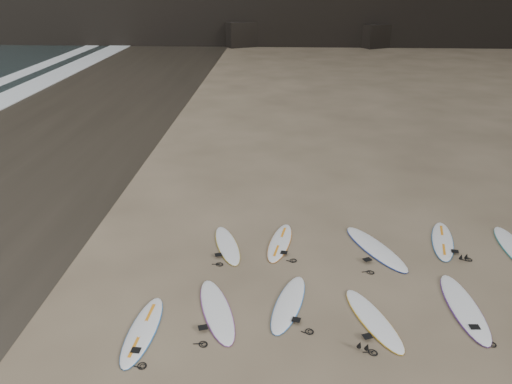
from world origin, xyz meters
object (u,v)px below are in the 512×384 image
Objects in this scene: surfboard_4 at (464,307)px; surfboard_8 at (443,241)px; surfboard_7 at (376,248)px; surfboard_0 at (143,330)px; surfboard_5 at (227,245)px; surfboard_3 at (373,319)px; surfboard_6 at (280,242)px; surfboard_2 at (289,303)px; surfboard_1 at (217,310)px.

surfboard_8 is at bearing 80.41° from surfboard_4.
surfboard_7 is at bearing 119.38° from surfboard_4.
surfboard_0 is 1.05× the size of surfboard_5.
surfboard_3 is 1.05× the size of surfboard_5.
surfboard_6 is 0.83× the size of surfboard_7.
surfboard_0 is at bearing -146.35° from surfboard_2.
surfboard_0 is 0.87× the size of surfboard_7.
surfboard_3 is 0.88× the size of surfboard_4.
surfboard_4 is (7.41, 1.19, 0.01)m from surfboard_0.
surfboard_0 is at bearing -171.62° from surfboard_1.
surfboard_3 is 1.05× the size of surfboard_6.
surfboard_6 is at bearing -163.32° from surfboard_8.
surfboard_0 is 8.99m from surfboard_8.
surfboard_4 is 3.13m from surfboard_7.
surfboard_2 is 2.00m from surfboard_3.
surfboard_3 is at bearing -168.14° from surfboard_4.
surfboard_1 is 1.06× the size of surfboard_8.
surfboard_0 is 3.45m from surfboard_2.
surfboard_5 is (-3.69, 3.21, -0.00)m from surfboard_3.
surfboard_5 is 0.95× the size of surfboard_8.
surfboard_8 reaches higher than surfboard_5.
surfboard_5 is 6.37m from surfboard_8.
surfboard_1 reaches higher than surfboard_5.
surfboard_1 is 1.73m from surfboard_2.
surfboard_1 is (1.56, 0.79, 0.00)m from surfboard_0.
surfboard_7 is 2.13m from surfboard_8.
surfboard_2 and surfboard_3 have the same top height.
surfboard_0 is 7.51m from surfboard_4.
surfboard_6 is at bearing 56.55° from surfboard_0.
surfboard_2 is at bearing -6.64° from surfboard_1.
surfboard_7 is (0.59, 3.22, 0.01)m from surfboard_3.
surfboard_1 is 3.60m from surfboard_6.
surfboard_8 is (2.65, 3.77, -0.00)m from surfboard_3.
surfboard_7 is at bearing 17.65° from surfboard_1.
surfboard_0 is 5.08m from surfboard_6.
surfboard_8 is at bearing 32.46° from surfboard_0.
surfboard_1 reaches higher than surfboard_3.
surfboard_5 is 0.83× the size of surfboard_7.
surfboard_0 and surfboard_3 have the same top height.
surfboard_8 is at bearing -11.82° from surfboard_5.
surfboard_6 is at bearing 101.76° from surfboard_3.
surfboard_6 is at bearing -8.21° from surfboard_5.
surfboard_1 is 5.86m from surfboard_4.
surfboard_0 is 4.13m from surfboard_5.
surfboard_3 is at bearing -126.44° from surfboard_7.
surfboard_1 is 3.06m from surfboard_5.
surfboard_7 is (-1.63, 2.67, 0.00)m from surfboard_4.
surfboard_4 is at bearing 14.97° from surfboard_2.
surfboard_3 is 4.07m from surfboard_6.
surfboard_2 is 3.71m from surfboard_7.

